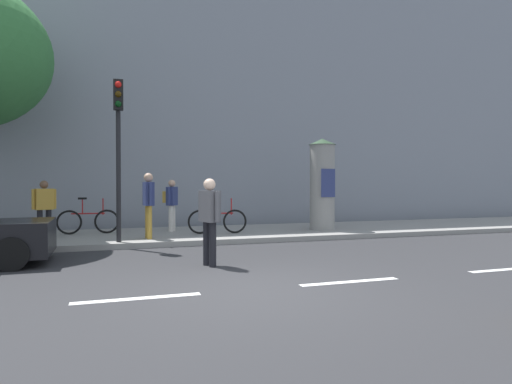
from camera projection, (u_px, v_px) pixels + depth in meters
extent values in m
plane|color=#2B2B2D|center=(252.00, 290.00, 6.79)|extent=(80.00, 80.00, 0.00)
cube|color=gray|center=(182.00, 235.00, 13.44)|extent=(36.00, 4.00, 0.15)
cube|color=silver|center=(137.00, 298.00, 6.25)|extent=(1.80, 0.16, 0.01)
cube|color=silver|center=(350.00, 282.00, 7.33)|extent=(1.80, 0.16, 0.01)
cube|color=silver|center=(508.00, 269.00, 8.41)|extent=(1.80, 0.16, 0.01)
cube|color=gray|center=(163.00, 95.00, 18.09)|extent=(36.00, 5.00, 10.63)
cylinder|color=black|center=(118.00, 177.00, 11.25)|extent=(0.12, 0.12, 3.35)
cube|color=black|center=(118.00, 95.00, 11.04)|extent=(0.24, 0.24, 0.75)
sphere|color=red|center=(118.00, 84.00, 10.92)|extent=(0.16, 0.16, 0.16)
sphere|color=#3C2906|center=(118.00, 94.00, 10.92)|extent=(0.16, 0.16, 0.16)
sphere|color=#07330F|center=(118.00, 104.00, 10.92)|extent=(0.16, 0.16, 0.16)
cylinder|color=gray|center=(322.00, 187.00, 14.34)|extent=(0.81, 0.81, 2.77)
cone|color=#334C33|center=(322.00, 142.00, 14.32)|extent=(0.89, 0.89, 0.20)
cube|color=navy|center=(328.00, 183.00, 13.95)|extent=(0.49, 0.02, 0.90)
cylinder|color=black|center=(213.00, 245.00, 8.66)|extent=(0.14, 0.14, 0.88)
cylinder|color=black|center=(207.00, 243.00, 8.85)|extent=(0.14, 0.14, 0.88)
cube|color=#4C4C51|center=(210.00, 206.00, 8.74)|extent=(0.38, 0.53, 0.62)
cylinder|color=#4C4C51|center=(217.00, 207.00, 8.51)|extent=(0.09, 0.09, 0.59)
cylinder|color=#4C4C51|center=(202.00, 206.00, 8.97)|extent=(0.09, 0.09, 0.59)
sphere|color=beige|center=(210.00, 184.00, 8.73)|extent=(0.24, 0.24, 0.24)
cylinder|color=black|center=(40.00, 225.00, 11.74)|extent=(0.14, 0.14, 0.80)
cylinder|color=black|center=(49.00, 224.00, 11.89)|extent=(0.14, 0.14, 0.80)
cube|color=#B78C33|center=(44.00, 199.00, 11.80)|extent=(0.50, 0.39, 0.57)
cylinder|color=#B78C33|center=(33.00, 199.00, 11.63)|extent=(0.09, 0.09, 0.54)
cylinder|color=#B78C33|center=(55.00, 199.00, 11.98)|extent=(0.09, 0.09, 0.54)
sphere|color=brown|center=(44.00, 185.00, 11.79)|extent=(0.22, 0.22, 0.22)
cylinder|color=#B78C33|center=(149.00, 222.00, 11.86)|extent=(0.14, 0.14, 0.90)
cylinder|color=#B78C33|center=(148.00, 222.00, 12.07)|extent=(0.14, 0.14, 0.90)
cube|color=navy|center=(148.00, 194.00, 11.95)|extent=(0.29, 0.47, 0.64)
cylinder|color=navy|center=(151.00, 194.00, 11.71)|extent=(0.09, 0.09, 0.61)
cylinder|color=navy|center=(147.00, 194.00, 12.19)|extent=(0.09, 0.09, 0.61)
sphere|color=tan|center=(148.00, 178.00, 11.94)|extent=(0.24, 0.24, 0.24)
cylinder|color=silver|center=(171.00, 219.00, 13.72)|extent=(0.14, 0.14, 0.82)
cylinder|color=silver|center=(173.00, 218.00, 13.93)|extent=(0.14, 0.14, 0.82)
cube|color=navy|center=(172.00, 196.00, 13.81)|extent=(0.41, 0.49, 0.58)
cylinder|color=navy|center=(169.00, 196.00, 13.56)|extent=(0.09, 0.09, 0.55)
cylinder|color=navy|center=(175.00, 196.00, 14.07)|extent=(0.09, 0.09, 0.55)
sphere|color=tan|center=(172.00, 183.00, 13.81)|extent=(0.22, 0.22, 0.22)
cube|color=#B78C33|center=(166.00, 197.00, 13.84)|extent=(0.27, 0.32, 0.36)
torus|color=black|center=(200.00, 222.00, 13.11)|extent=(0.72, 0.17, 0.72)
torus|color=black|center=(235.00, 221.00, 13.29)|extent=(0.72, 0.17, 0.72)
cylinder|color=maroon|center=(217.00, 213.00, 13.19)|extent=(0.94, 0.18, 0.04)
cylinder|color=maroon|center=(212.00, 207.00, 13.16)|extent=(0.04, 0.04, 0.45)
cylinder|color=maroon|center=(231.00, 207.00, 13.26)|extent=(0.04, 0.04, 0.50)
cube|color=black|center=(212.00, 198.00, 13.16)|extent=(0.25, 0.13, 0.06)
torus|color=black|center=(69.00, 222.00, 12.95)|extent=(0.72, 0.08, 0.72)
torus|color=black|center=(107.00, 221.00, 13.26)|extent=(0.72, 0.08, 0.72)
cylinder|color=maroon|center=(88.00, 214.00, 13.10)|extent=(0.95, 0.06, 0.04)
cylinder|color=maroon|center=(82.00, 207.00, 13.05)|extent=(0.04, 0.04, 0.45)
cylinder|color=maroon|center=(103.00, 207.00, 13.22)|extent=(0.04, 0.04, 0.50)
cube|color=black|center=(82.00, 198.00, 13.04)|extent=(0.24, 0.11, 0.06)
cylinder|color=black|center=(12.00, 254.00, 8.26)|extent=(0.64, 0.23, 0.64)
cylinder|color=black|center=(26.00, 243.00, 9.84)|extent=(0.64, 0.23, 0.64)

